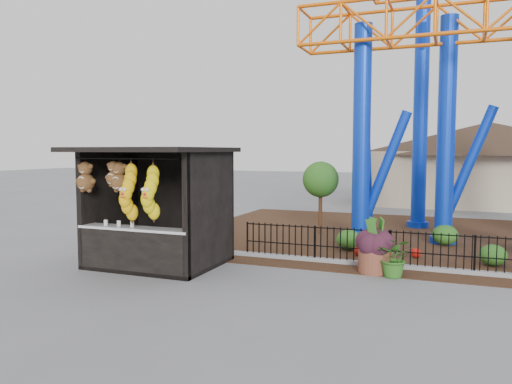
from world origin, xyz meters
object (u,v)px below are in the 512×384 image
at_px(prize_booth, 152,209).
at_px(roller_coaster, 486,47).
at_px(potted_plant, 395,258).
at_px(terracotta_planter, 374,260).

relative_size(prize_booth, roller_coaster, 0.32).
xyz_separation_m(prize_booth, roller_coaster, (8.14, 7.32, 4.92)).
height_order(prize_booth, potted_plant, prize_booth).
xyz_separation_m(roller_coaster, terracotta_planter, (-2.63, -5.87, -6.12)).
relative_size(roller_coaster, terracotta_planter, 13.75).
bearing_deg(terracotta_planter, roller_coaster, 65.88).
height_order(roller_coaster, potted_plant, roller_coaster).
distance_m(prize_booth, terracotta_planter, 5.82).
bearing_deg(roller_coaster, prize_booth, -138.03).
bearing_deg(prize_booth, terracotta_planter, 14.73).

